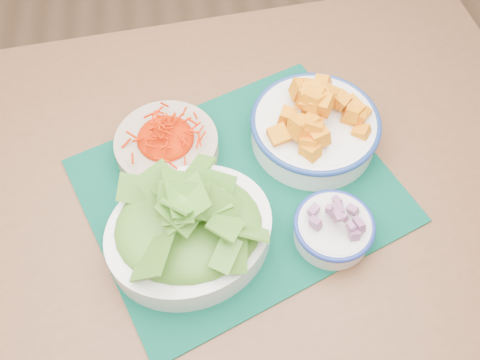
# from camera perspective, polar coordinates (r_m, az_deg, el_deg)

# --- Properties ---
(ground) EXTENTS (4.00, 4.00, 0.00)m
(ground) POSITION_cam_1_polar(r_m,az_deg,el_deg) (1.71, -1.08, -7.48)
(ground) COLOR #996B4A
(ground) RESTS_ON ground
(table) EXTENTS (1.39, 1.00, 0.75)m
(table) POSITION_cam_1_polar(r_m,az_deg,el_deg) (1.01, -3.58, -3.85)
(table) COLOR brown
(table) RESTS_ON ground
(placemat) EXTENTS (0.62, 0.57, 0.00)m
(placemat) POSITION_cam_1_polar(r_m,az_deg,el_deg) (0.93, 0.00, -1.07)
(placemat) COLOR #013226
(placemat) RESTS_ON table
(carrot_bowl) EXTENTS (0.20, 0.20, 0.07)m
(carrot_bowl) POSITION_cam_1_polar(r_m,az_deg,el_deg) (0.95, -7.88, 4.05)
(carrot_bowl) COLOR #BEA68D
(carrot_bowl) RESTS_ON placemat
(squash_bowl) EXTENTS (0.28, 0.28, 0.11)m
(squash_bowl) POSITION_cam_1_polar(r_m,az_deg,el_deg) (0.96, 8.08, 6.22)
(squash_bowl) COLOR white
(squash_bowl) RESTS_ON placemat
(lettuce_bowl) EXTENTS (0.33, 0.30, 0.13)m
(lettuce_bowl) POSITION_cam_1_polar(r_m,az_deg,el_deg) (0.83, -5.53, -4.81)
(lettuce_bowl) COLOR white
(lettuce_bowl) RESTS_ON placemat
(onion_bowl) EXTENTS (0.13, 0.13, 0.07)m
(onion_bowl) POSITION_cam_1_polar(r_m,az_deg,el_deg) (0.87, 9.99, -4.93)
(onion_bowl) COLOR silver
(onion_bowl) RESTS_ON placemat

